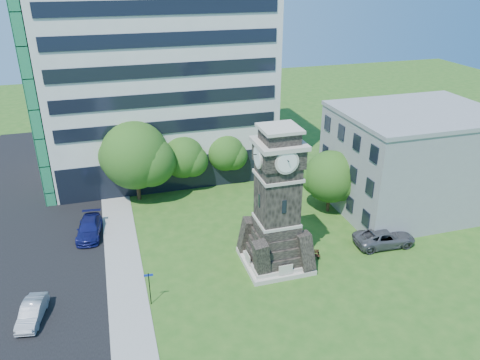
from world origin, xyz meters
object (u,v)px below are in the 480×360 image
object	(u,v)px
clock_tower	(277,208)
park_bench	(309,255)
car_east_lot	(384,238)
street_sign	(149,285)
car_street_mid	(32,312)
car_street_north	(89,228)

from	to	relation	value
clock_tower	park_bench	size ratio (longest dim) A/B	6.86
clock_tower	park_bench	xyz separation A→B (m)	(3.00, -0.41, -4.79)
car_east_lot	street_sign	world-z (taller)	street_sign
car_street_mid	park_bench	bearing A→B (deg)	13.85
car_street_north	car_east_lot	world-z (taller)	car_east_lot
car_street_mid	street_sign	bearing A→B (deg)	5.60
park_bench	street_sign	bearing A→B (deg)	-156.84
clock_tower	car_street_north	bearing A→B (deg)	148.78
clock_tower	street_sign	distance (m)	11.66
clock_tower	car_east_lot	xyz separation A→B (m)	(10.50, -0.21, -4.50)
car_street_mid	car_east_lot	bearing A→B (deg)	13.39
clock_tower	car_street_mid	size ratio (longest dim) A/B	3.08
car_street_mid	street_sign	distance (m)	8.45
car_street_mid	clock_tower	bearing A→B (deg)	15.60
car_east_lot	park_bench	bearing A→B (deg)	95.04
car_street_mid	park_bench	distance (m)	22.24
car_street_mid	car_street_north	xyz separation A→B (m)	(4.00, 10.93, 0.09)
car_street_north	car_east_lot	size ratio (longest dim) A/B	0.92
car_street_north	street_sign	world-z (taller)	street_sign
street_sign	car_street_mid	bearing A→B (deg)	-179.28
car_street_north	park_bench	xyz separation A→B (m)	(18.20, -9.62, -0.26)
car_street_mid	street_sign	size ratio (longest dim) A/B	1.42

